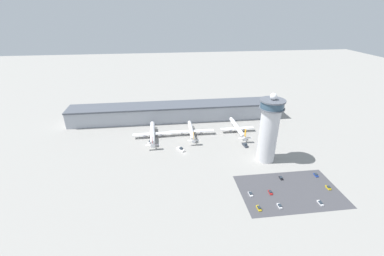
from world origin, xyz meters
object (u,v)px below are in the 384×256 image
at_px(airplane_gate_bravo, 191,131).
at_px(car_red_hatchback, 316,175).
at_px(service_truck_baggage, 181,149).
at_px(airplane_gate_alpha, 153,134).
at_px(car_grey_coupe, 280,206).
at_px(airplane_gate_charlie, 238,128).
at_px(car_silver_sedan, 328,188).
at_px(service_truck_fuel, 151,142).
at_px(car_maroon_suv, 320,203).
at_px(control_tower, 269,129).
at_px(car_green_van, 281,178).
at_px(service_truck_catering, 245,145).
at_px(car_navy_sedan, 251,194).
at_px(car_white_wagon, 270,192).
at_px(car_blue_compact, 259,208).

relative_size(airplane_gate_bravo, car_red_hatchback, 9.89).
bearing_deg(service_truck_baggage, airplane_gate_alpha, 132.07).
bearing_deg(airplane_gate_alpha, car_grey_coupe, -52.50).
xyz_separation_m(airplane_gate_charlie, car_silver_sedan, (35.53, -87.57, -3.53)).
xyz_separation_m(airplane_gate_bravo, service_truck_baggage, (-12.09, -26.26, -3.20)).
bearing_deg(service_truck_fuel, car_silver_sedan, -33.22).
bearing_deg(car_maroon_suv, control_tower, 105.44).
height_order(car_green_van, car_grey_coupe, car_grey_coupe).
distance_m(airplane_gate_alpha, airplane_gate_bravo, 35.19).
bearing_deg(service_truck_catering, airplane_gate_charlie, 87.96).
relative_size(airplane_gate_charlie, car_grey_coupe, 9.98).
distance_m(car_silver_sedan, car_grey_coupe, 40.76).
distance_m(car_navy_sedan, car_grey_coupe, 18.40).
distance_m(control_tower, car_grey_coupe, 58.38).
relative_size(car_red_hatchback, car_maroon_suv, 0.88).
distance_m(service_truck_fuel, car_red_hatchback, 131.11).
height_order(airplane_gate_alpha, car_navy_sedan, airplane_gate_alpha).
height_order(service_truck_fuel, car_silver_sedan, service_truck_fuel).
bearing_deg(car_red_hatchback, service_truck_baggage, 152.92).
bearing_deg(airplane_gate_alpha, service_truck_catering, -17.98).
bearing_deg(car_white_wagon, service_truck_catering, 87.33).
relative_size(car_red_hatchback, car_white_wagon, 0.94).
bearing_deg(car_silver_sedan, service_truck_fuel, 146.78).
relative_size(car_navy_sedan, car_white_wagon, 1.03).
distance_m(service_truck_catering, car_maroon_suv, 77.14).
height_order(service_truck_fuel, car_green_van, service_truck_fuel).
bearing_deg(airplane_gate_charlie, service_truck_baggage, -154.06).
height_order(control_tower, car_red_hatchback, control_tower).
xyz_separation_m(control_tower, service_truck_catering, (-8.68, 21.73, -25.05)).
bearing_deg(car_grey_coupe, car_red_hatchback, 34.32).
xyz_separation_m(airplane_gate_charlie, service_truck_fuel, (-80.33, -11.70, -3.20)).
height_order(control_tower, service_truck_catering, control_tower).
bearing_deg(car_grey_coupe, car_maroon_suv, -1.12).
xyz_separation_m(airplane_gate_alpha, airplane_gate_charlie, (78.82, 1.53, 0.08)).
xyz_separation_m(service_truck_catering, car_white_wagon, (-2.82, -60.53, -0.42)).
bearing_deg(control_tower, car_white_wagon, -106.50).
xyz_separation_m(control_tower, car_white_wagon, (-11.49, -38.80, -25.47)).
relative_size(car_navy_sedan, car_silver_sedan, 1.04).
distance_m(service_truck_baggage, car_silver_sedan, 109.48).
bearing_deg(car_white_wagon, car_grey_coupe, -87.88).
relative_size(car_blue_compact, car_silver_sedan, 1.05).
bearing_deg(airplane_gate_alpha, car_navy_sedan, -54.17).
height_order(airplane_gate_charlie, service_truck_fuel, airplane_gate_charlie).
relative_size(car_silver_sedan, car_grey_coupe, 1.01).
distance_m(service_truck_catering, service_truck_fuel, 80.80).
height_order(airplane_gate_bravo, service_truck_catering, airplane_gate_bravo).
bearing_deg(service_truck_fuel, service_truck_catering, -10.77).
xyz_separation_m(airplane_gate_alpha, service_truck_baggage, (23.09, -25.58, -3.08)).
distance_m(car_green_van, car_silver_sedan, 29.47).
height_order(service_truck_catering, car_white_wagon, service_truck_catering).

